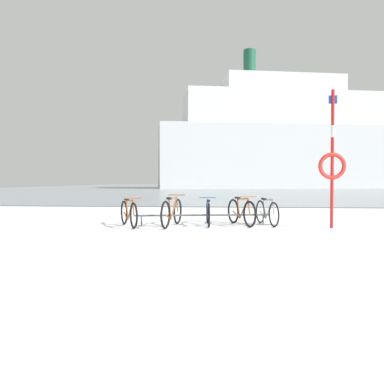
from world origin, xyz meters
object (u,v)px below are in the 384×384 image
at_px(bicycle_2, 208,213).
at_px(ferry_ship, 285,143).
at_px(bicycle_1, 172,212).
at_px(bicycle_4, 267,212).
at_px(rescue_post, 332,162).
at_px(bicycle_3, 241,212).
at_px(bicycle_0, 129,213).

distance_m(bicycle_2, ferry_ship, 55.91).
height_order(bicycle_1, ferry_ship, ferry_ship).
height_order(bicycle_4, ferry_ship, ferry_ship).
bearing_deg(bicycle_4, ferry_ship, 80.45).
relative_size(bicycle_1, rescue_post, 0.51).
xyz_separation_m(bicycle_3, bicycle_4, (0.70, 0.13, -0.01)).
height_order(bicycle_4, rescue_post, rescue_post).
distance_m(bicycle_1, rescue_post, 4.27).
xyz_separation_m(bicycle_4, rescue_post, (1.56, -0.54, 1.32)).
height_order(bicycle_0, ferry_ship, ferry_ship).
bearing_deg(bicycle_3, ferry_ship, 79.76).
relative_size(bicycle_3, bicycle_4, 0.99).
bearing_deg(bicycle_2, bicycle_4, 7.16).
distance_m(bicycle_4, rescue_post, 2.11).
height_order(bicycle_3, ferry_ship, ferry_ship).
height_order(bicycle_2, rescue_post, rescue_post).
bearing_deg(ferry_ship, bicycle_2, -101.13).
relative_size(bicycle_0, rescue_post, 0.43).
bearing_deg(bicycle_2, bicycle_3, 4.33).
bearing_deg(bicycle_1, bicycle_0, -175.25).
bearing_deg(ferry_ship, bicycle_4, -99.55).
bearing_deg(ferry_ship, bicycle_0, -103.10).
relative_size(bicycle_0, ferry_ship, 0.03).
height_order(bicycle_0, bicycle_4, bicycle_0).
xyz_separation_m(bicycle_0, rescue_post, (5.19, 0.09, 1.32)).
bearing_deg(bicycle_2, bicycle_0, -168.21).
xyz_separation_m(bicycle_2, bicycle_4, (1.58, 0.20, 0.01)).
bearing_deg(bicycle_0, bicycle_2, 11.79).
height_order(rescue_post, ferry_ship, ferry_ship).
bearing_deg(rescue_post, bicycle_1, 180.00).
bearing_deg(bicycle_1, ferry_ship, 78.00).
height_order(bicycle_3, rescue_post, rescue_post).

